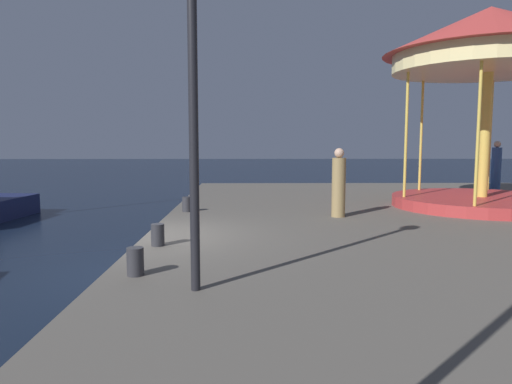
{
  "coord_description": "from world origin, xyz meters",
  "views": [
    {
      "loc": [
        2.1,
        -9.53,
        2.71
      ],
      "look_at": [
        2.29,
        3.26,
        1.33
      ],
      "focal_mm": 33.78,
      "sensor_mm": 36.0,
      "label": 1
    }
  ],
  "objects": [
    {
      "name": "ground_plane",
      "position": [
        0.0,
        0.0,
        0.0
      ],
      "size": [
        120.0,
        120.0,
        0.0
      ],
      "primitive_type": "plane",
      "color": "black"
    },
    {
      "name": "quay_dock",
      "position": [
        6.87,
        0.0,
        0.4
      ],
      "size": [
        13.75,
        23.55,
        0.8
      ],
      "primitive_type": "cube",
      "color": "#5B564F",
      "rests_on": "ground"
    },
    {
      "name": "carousel",
      "position": [
        8.74,
        4.0,
        4.95
      ],
      "size": [
        5.76,
        5.76,
        5.55
      ],
      "color": "#B23333",
      "rests_on": "quay_dock"
    },
    {
      "name": "lamp_post_mid_promenade",
      "position": [
        1.42,
        -3.53,
        3.63
      ],
      "size": [
        0.36,
        0.36,
        4.12
      ],
      "color": "black",
      "rests_on": "quay_dock"
    },
    {
      "name": "bollard_center",
      "position": [
        0.49,
        -2.85,
        1.0
      ],
      "size": [
        0.24,
        0.24,
        0.4
      ],
      "primitive_type": "cylinder",
      "color": "#2D2D33",
      "rests_on": "quay_dock"
    },
    {
      "name": "bollard_north",
      "position": [
        0.43,
        3.24,
        1.0
      ],
      "size": [
        0.24,
        0.24,
        0.4
      ],
      "primitive_type": "cylinder",
      "color": "#2D2D33",
      "rests_on": "quay_dock"
    },
    {
      "name": "bollard_south",
      "position": [
        0.44,
        -0.93,
        1.0
      ],
      "size": [
        0.24,
        0.24,
        0.4
      ],
      "primitive_type": "cylinder",
      "color": "#2D2D33",
      "rests_on": "quay_dock"
    },
    {
      "name": "person_by_the_water",
      "position": [
        11.19,
        8.01,
        1.68
      ],
      "size": [
        0.34,
        0.34,
        1.88
      ],
      "color": "#2D4C8C",
      "rests_on": "quay_dock"
    },
    {
      "name": "person_mid_promenade",
      "position": [
        4.33,
        2.34,
        1.6
      ],
      "size": [
        0.34,
        0.34,
        1.71
      ],
      "color": "#937A4C",
      "rests_on": "quay_dock"
    }
  ]
}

